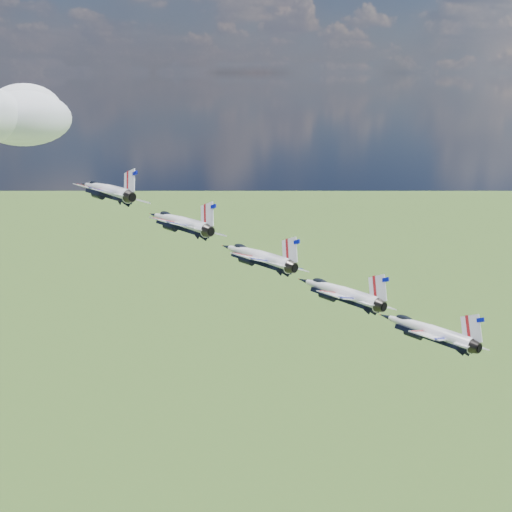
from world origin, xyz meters
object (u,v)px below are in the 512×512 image
jet_2 (256,256)px  jet_4 (426,330)px  jet_1 (178,222)px  jet_0 (105,190)px  jet_3 (338,292)px

jet_2 → jet_4: (14.34, -15.34, -7.03)m
jet_2 → jet_4: size_ratio=1.00×
jet_1 → jet_4: bearing=-60.5°
jet_0 → jet_3: 33.22m
jet_1 → jet_4: 33.22m
jet_1 → jet_2: jet_1 is taller
jet_1 → jet_4: (21.51, -23.02, -10.54)m
jet_1 → jet_2: 11.07m
jet_3 → jet_4: size_ratio=1.00×
jet_2 → jet_4: jet_2 is taller
jet_0 → jet_2: bearing=-60.5°
jet_4 → jet_3: bearing=119.5°
jet_0 → jet_4: bearing=-60.5°
jet_0 → jet_2: size_ratio=1.00×
jet_0 → jet_1: bearing=-60.5°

